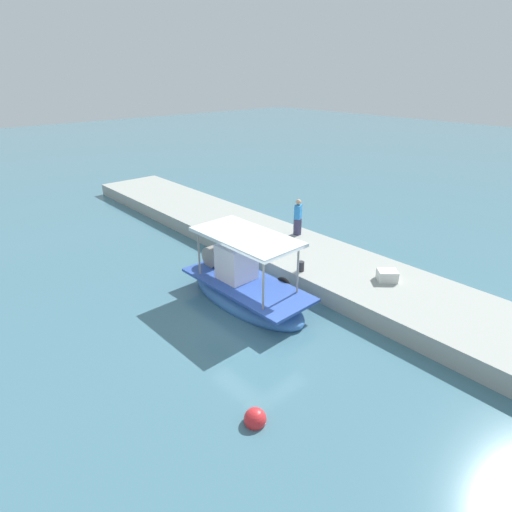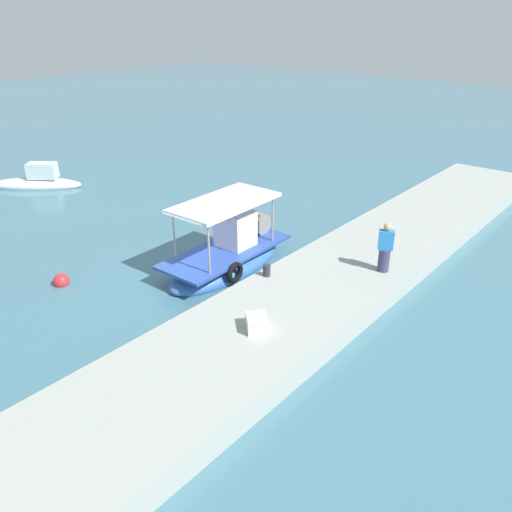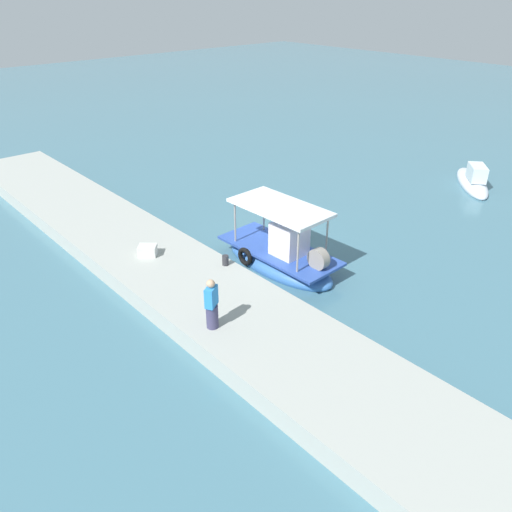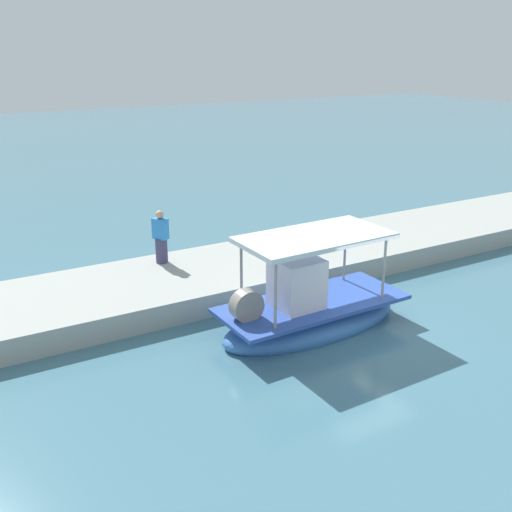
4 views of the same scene
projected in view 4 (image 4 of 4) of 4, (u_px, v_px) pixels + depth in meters
The scene contains 6 objects.
ground_plane at pixel (358, 324), 15.65m from camera, with size 120.00×120.00×0.00m, color #447283.
dock_quay at pixel (275, 264), 18.99m from camera, with size 36.00×3.86×0.67m, color #A4A8A1.
main_fishing_boat at pixel (309, 311), 15.26m from camera, with size 5.22×2.27×2.89m.
fisherman_near_bollard at pixel (161, 239), 17.95m from camera, with size 0.50×0.53×1.64m.
mooring_bollard at pixel (283, 267), 17.24m from camera, with size 0.24×0.24×0.37m, color #2D2D33.
cargo_crate at pixel (320, 238), 19.85m from camera, with size 0.67×0.54×0.39m, color silver.
Camera 4 is at (9.42, 10.90, 6.93)m, focal length 41.60 mm.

